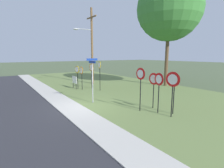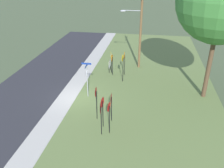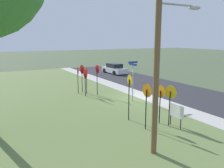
% 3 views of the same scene
% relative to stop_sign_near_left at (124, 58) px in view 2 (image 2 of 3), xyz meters
% --- Properties ---
extents(ground_plane, '(160.00, 160.00, 0.00)m').
position_rel_stop_sign_near_left_xyz_m(ground_plane, '(5.47, -3.43, -1.81)').
color(ground_plane, '#4C5B3D').
extents(road_asphalt, '(44.00, 6.40, 0.01)m').
position_rel_stop_sign_near_left_xyz_m(road_asphalt, '(5.47, -8.23, -1.80)').
color(road_asphalt, '#2D2D33').
rests_on(road_asphalt, ground_plane).
extents(sidewalk_strip, '(44.00, 1.60, 0.06)m').
position_rel_stop_sign_near_left_xyz_m(sidewalk_strip, '(5.47, -4.23, -1.78)').
color(sidewalk_strip, '#BCB7AD').
rests_on(sidewalk_strip, ground_plane).
extents(grass_median, '(44.00, 12.00, 0.04)m').
position_rel_stop_sign_near_left_xyz_m(grass_median, '(5.47, 2.57, -1.79)').
color(grass_median, olive).
rests_on(grass_median, ground_plane).
extents(stop_sign_near_left, '(0.70, 0.10, 2.44)m').
position_rel_stop_sign_near_left_xyz_m(stop_sign_near_left, '(0.00, 0.00, 0.00)').
color(stop_sign_near_left, black).
rests_on(stop_sign_near_left, grass_median).
extents(stop_sign_near_right, '(0.71, 0.15, 2.27)m').
position_rel_stop_sign_near_left_xyz_m(stop_sign_near_right, '(-0.27, -1.40, -0.13)').
color(stop_sign_near_right, black).
rests_on(stop_sign_near_right, grass_median).
extents(stop_sign_far_left, '(0.63, 0.12, 2.71)m').
position_rel_stop_sign_near_left_xyz_m(stop_sign_far_left, '(1.60, 0.04, 0.16)').
color(stop_sign_far_left, black).
rests_on(stop_sign_far_left, grass_median).
extents(stop_sign_far_center, '(0.70, 0.10, 2.21)m').
position_rel_stop_sign_near_left_xyz_m(stop_sign_far_center, '(0.29, -1.19, -0.17)').
color(stop_sign_far_center, black).
rests_on(stop_sign_far_center, grass_median).
extents(yield_sign_near_left, '(0.73, 0.11, 2.22)m').
position_rel_stop_sign_near_left_xyz_m(yield_sign_near_left, '(8.21, 0.07, -0.12)').
color(yield_sign_near_left, black).
rests_on(yield_sign_near_left, grass_median).
extents(yield_sign_near_right, '(0.65, 0.13, 2.35)m').
position_rel_stop_sign_near_left_xyz_m(yield_sign_near_right, '(9.62, 0.18, -0.03)').
color(yield_sign_near_right, black).
rests_on(yield_sign_near_right, grass_median).
extents(yield_sign_far_left, '(0.71, 0.12, 2.32)m').
position_rel_stop_sign_near_left_xyz_m(yield_sign_far_left, '(9.01, -0.38, -0.04)').
color(yield_sign_far_left, black).
rests_on(yield_sign_far_left, grass_median).
extents(yield_sign_far_right, '(0.70, 0.11, 2.58)m').
position_rel_stop_sign_near_left_xyz_m(yield_sign_far_right, '(8.18, -1.01, 0.16)').
color(yield_sign_far_right, black).
rests_on(yield_sign_far_right, grass_median).
extents(yield_sign_center, '(0.80, 0.15, 2.45)m').
position_rel_stop_sign_near_left_xyz_m(yield_sign_center, '(9.88, -0.31, 0.07)').
color(yield_sign_center, black).
rests_on(yield_sign_center, grass_median).
extents(street_name_post, '(0.96, 0.82, 3.08)m').
position_rel_stop_sign_near_left_xyz_m(street_name_post, '(5.04, -2.50, 0.06)').
color(street_name_post, '#9EA0A8').
rests_on(street_name_post, grass_median).
extents(utility_pole, '(2.10, 2.29, 8.42)m').
position_rel_stop_sign_near_left_xyz_m(utility_pole, '(-2.32, 1.20, 2.79)').
color(utility_pole, brown).
rests_on(utility_pole, grass_median).
extents(notice_board, '(1.10, 0.05, 1.25)m').
position_rel_stop_sign_near_left_xyz_m(notice_board, '(-0.55, -1.59, -0.93)').
color(notice_board, black).
rests_on(notice_board, grass_median).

